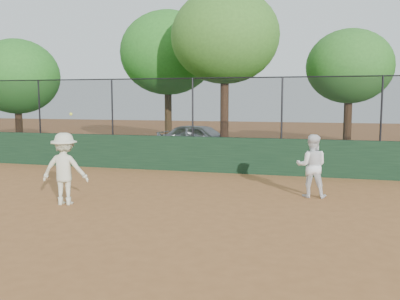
% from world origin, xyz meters
% --- Properties ---
extents(ground, '(80.00, 80.00, 0.00)m').
position_xyz_m(ground, '(0.00, 0.00, 0.00)').
color(ground, '#9B5F32').
rests_on(ground, ground).
extents(back_wall, '(26.00, 0.20, 1.20)m').
position_xyz_m(back_wall, '(0.00, 6.00, 0.60)').
color(back_wall, '#17341D').
rests_on(back_wall, ground).
extents(grass_strip, '(36.00, 12.00, 0.01)m').
position_xyz_m(grass_strip, '(0.00, 12.00, 0.00)').
color(grass_strip, '#2A4916').
rests_on(grass_strip, ground).
extents(parked_car, '(4.33, 2.47, 1.39)m').
position_xyz_m(parked_car, '(-1.44, 10.47, 0.69)').
color(parked_car, '#AEB2B8').
rests_on(parked_car, ground).
extents(player_second, '(0.79, 0.63, 1.60)m').
position_xyz_m(player_second, '(3.54, 2.91, 0.80)').
color(player_second, white).
rests_on(player_second, ground).
extents(player_main, '(1.19, 0.81, 2.18)m').
position_xyz_m(player_main, '(-2.05, 0.55, 0.85)').
color(player_main, beige).
rests_on(player_main, ground).
extents(fence_assembly, '(26.00, 0.06, 2.00)m').
position_xyz_m(fence_assembly, '(-0.03, 6.00, 2.24)').
color(fence_assembly, black).
rests_on(fence_assembly, back_wall).
extents(tree_0, '(4.21, 3.83, 5.39)m').
position_xyz_m(tree_0, '(-10.69, 10.25, 3.56)').
color(tree_0, '#422817').
rests_on(tree_0, ground).
extents(tree_1, '(4.89, 4.44, 6.91)m').
position_xyz_m(tree_1, '(-3.86, 13.03, 4.78)').
color(tree_1, '#473018').
rests_on(tree_1, ground).
extents(tree_2, '(4.61, 4.19, 7.10)m').
position_xyz_m(tree_2, '(-0.30, 10.20, 5.09)').
color(tree_2, '#4D2E1B').
rests_on(tree_2, ground).
extents(tree_3, '(3.70, 3.36, 5.48)m').
position_xyz_m(tree_3, '(4.84, 11.86, 3.86)').
color(tree_3, '#412715').
rests_on(tree_3, ground).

